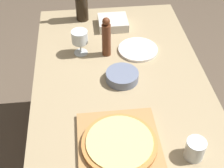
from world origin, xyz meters
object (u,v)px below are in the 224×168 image
object	(u,v)px
pizza	(120,143)
wine_glass	(80,38)
small_bowl	(122,76)
pepper_mill	(106,38)

from	to	relation	value
pizza	wine_glass	world-z (taller)	wine_glass
pizza	small_bowl	size ratio (longest dim) A/B	1.87
wine_glass	pepper_mill	bearing A→B (deg)	-10.37
pepper_mill	small_bowl	world-z (taller)	pepper_mill
pepper_mill	small_bowl	bearing A→B (deg)	-75.44
pizza	small_bowl	distance (m)	0.38
pizza	small_bowl	xyz separation A→B (m)	(0.06, 0.38, -0.01)
pepper_mill	pizza	bearing A→B (deg)	-90.81
pizza	pepper_mill	xyz separation A→B (m)	(0.01, 0.58, 0.07)
pepper_mill	wine_glass	distance (m)	0.13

